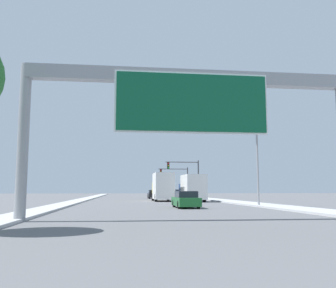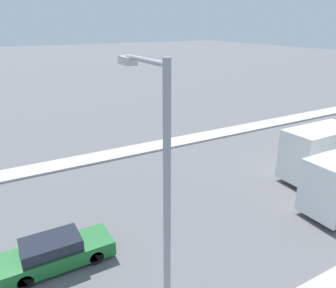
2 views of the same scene
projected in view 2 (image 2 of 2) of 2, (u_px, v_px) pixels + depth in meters
median_strip_left at (306, 116)px, 37.01m from camera, size 2.00×120.00×0.15m
car_mid_right at (56, 252)px, 14.24m from camera, size 1.75×4.72×1.37m
truck_box_primary at (325, 152)px, 22.11m from camera, size 2.38×7.15×3.60m
street_lamp_right at (162, 223)px, 7.97m from camera, size 2.36×0.28×9.41m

